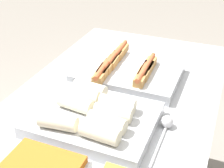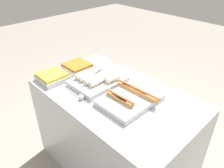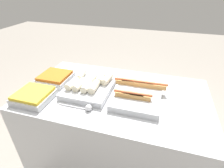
# 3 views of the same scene
# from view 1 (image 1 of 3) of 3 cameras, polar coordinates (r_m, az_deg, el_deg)

# --- Properties ---
(tray_hotdogs) EXTENTS (0.42, 0.48, 0.10)m
(tray_hotdogs) POSITION_cam_1_polar(r_m,az_deg,el_deg) (1.49, 2.77, 2.34)
(tray_hotdogs) COLOR #B7BABF
(tray_hotdogs) RESTS_ON counter
(tray_wraps) EXTENTS (0.35, 0.46, 0.11)m
(tray_wraps) POSITION_cam_1_polar(r_m,az_deg,el_deg) (1.18, -3.39, -5.96)
(tray_wraps) COLOR #B7BABF
(tray_wraps) RESTS_ON counter
(serving_spoon_near) EXTENTS (0.26, 0.05, 0.05)m
(serving_spoon_near) POSITION_cam_1_polar(r_m,az_deg,el_deg) (1.18, 9.81, -7.52)
(serving_spoon_near) COLOR silver
(serving_spoon_near) RESTS_ON counter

